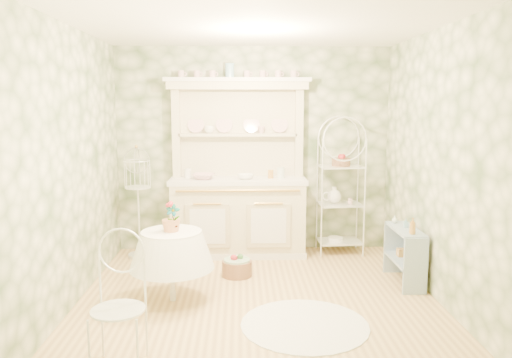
{
  "coord_description": "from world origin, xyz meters",
  "views": [
    {
      "loc": [
        -0.17,
        -4.84,
        1.94
      ],
      "look_at": [
        0.0,
        0.5,
        1.15
      ],
      "focal_mm": 35.0,
      "sensor_mm": 36.0,
      "label": 1
    }
  ],
  "objects_px": {
    "kitchen_dresser": "(238,168)",
    "round_table": "(172,271)",
    "cafe_chair": "(118,315)",
    "bakers_rack": "(341,183)",
    "floor_basket": "(237,266)",
    "birdcage_stand": "(138,198)",
    "side_shelf": "(404,256)"
  },
  "relations": [
    {
      "from": "side_shelf",
      "to": "cafe_chair",
      "type": "distance_m",
      "value": 3.2
    },
    {
      "from": "bakers_rack",
      "to": "floor_basket",
      "type": "bearing_deg",
      "value": -150.89
    },
    {
      "from": "round_table",
      "to": "cafe_chair",
      "type": "bearing_deg",
      "value": -99.87
    },
    {
      "from": "round_table",
      "to": "floor_basket",
      "type": "distance_m",
      "value": 0.97
    },
    {
      "from": "floor_basket",
      "to": "birdcage_stand",
      "type": "bearing_deg",
      "value": 148.31
    },
    {
      "from": "bakers_rack",
      "to": "birdcage_stand",
      "type": "bearing_deg",
      "value": 178.23
    },
    {
      "from": "kitchen_dresser",
      "to": "floor_basket",
      "type": "bearing_deg",
      "value": -90.94
    },
    {
      "from": "floor_basket",
      "to": "cafe_chair",
      "type": "bearing_deg",
      "value": -113.36
    },
    {
      "from": "cafe_chair",
      "to": "birdcage_stand",
      "type": "bearing_deg",
      "value": 101.71
    },
    {
      "from": "kitchen_dresser",
      "to": "birdcage_stand",
      "type": "bearing_deg",
      "value": -176.62
    },
    {
      "from": "kitchen_dresser",
      "to": "bakers_rack",
      "type": "xyz_separation_m",
      "value": [
        1.34,
        0.05,
        -0.21
      ]
    },
    {
      "from": "kitchen_dresser",
      "to": "floor_basket",
      "type": "xyz_separation_m",
      "value": [
        -0.01,
        -0.85,
        -1.02
      ]
    },
    {
      "from": "round_table",
      "to": "bakers_rack",
      "type": "bearing_deg",
      "value": 38.89
    },
    {
      "from": "cafe_chair",
      "to": "kitchen_dresser",
      "type": "bearing_deg",
      "value": 76.43
    },
    {
      "from": "cafe_chair",
      "to": "birdcage_stand",
      "type": "height_order",
      "value": "birdcage_stand"
    },
    {
      "from": "cafe_chair",
      "to": "floor_basket",
      "type": "height_order",
      "value": "cafe_chair"
    },
    {
      "from": "bakers_rack",
      "to": "round_table",
      "type": "xyz_separation_m",
      "value": [
        -1.99,
        -1.61,
        -0.63
      ]
    },
    {
      "from": "kitchen_dresser",
      "to": "cafe_chair",
      "type": "xyz_separation_m",
      "value": [
        -0.87,
        -2.84,
        -0.74
      ]
    },
    {
      "from": "kitchen_dresser",
      "to": "birdcage_stand",
      "type": "relative_size",
      "value": 1.47
    },
    {
      "from": "side_shelf",
      "to": "round_table",
      "type": "distance_m",
      "value": 2.52
    },
    {
      "from": "birdcage_stand",
      "to": "cafe_chair",
      "type": "bearing_deg",
      "value": -81.8
    },
    {
      "from": "kitchen_dresser",
      "to": "birdcage_stand",
      "type": "height_order",
      "value": "kitchen_dresser"
    },
    {
      "from": "kitchen_dresser",
      "to": "floor_basket",
      "type": "relative_size",
      "value": 6.12
    },
    {
      "from": "kitchen_dresser",
      "to": "birdcage_stand",
      "type": "distance_m",
      "value": 1.33
    },
    {
      "from": "kitchen_dresser",
      "to": "round_table",
      "type": "xyz_separation_m",
      "value": [
        -0.65,
        -1.56,
        -0.84
      ]
    },
    {
      "from": "birdcage_stand",
      "to": "floor_basket",
      "type": "relative_size",
      "value": 4.15
    },
    {
      "from": "bakers_rack",
      "to": "birdcage_stand",
      "type": "relative_size",
      "value": 1.2
    },
    {
      "from": "side_shelf",
      "to": "floor_basket",
      "type": "distance_m",
      "value": 1.87
    },
    {
      "from": "kitchen_dresser",
      "to": "side_shelf",
      "type": "relative_size",
      "value": 3.28
    },
    {
      "from": "round_table",
      "to": "cafe_chair",
      "type": "distance_m",
      "value": 1.31
    },
    {
      "from": "bakers_rack",
      "to": "side_shelf",
      "type": "xyz_separation_m",
      "value": [
        0.49,
        -1.17,
        -0.64
      ]
    },
    {
      "from": "kitchen_dresser",
      "to": "side_shelf",
      "type": "distance_m",
      "value": 2.31
    }
  ]
}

